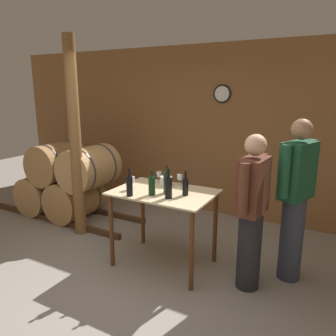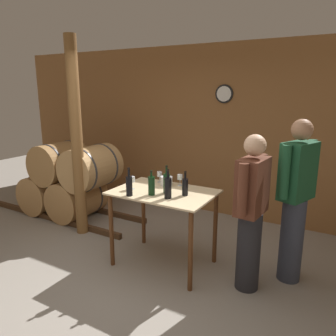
{
  "view_description": "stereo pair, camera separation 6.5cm",
  "coord_description": "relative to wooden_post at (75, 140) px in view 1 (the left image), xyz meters",
  "views": [
    {
      "loc": [
        1.79,
        -2.34,
        2.02
      ],
      "look_at": [
        0.05,
        0.82,
        1.14
      ],
      "focal_mm": 35.0,
      "sensor_mm": 36.0,
      "label": 1
    },
    {
      "loc": [
        1.85,
        -2.31,
        2.02
      ],
      "look_at": [
        0.05,
        0.82,
        1.14
      ],
      "focal_mm": 35.0,
      "sensor_mm": 36.0,
      "label": 2
    }
  ],
  "objects": [
    {
      "name": "wine_glass_near_right",
      "position": [
        1.52,
        0.13,
        -0.35
      ],
      "size": [
        0.07,
        0.07,
        0.14
      ],
      "color": "silver",
      "rests_on": "tasting_table"
    },
    {
      "name": "wooden_post",
      "position": [
        0.0,
        0.0,
        0.0
      ],
      "size": [
        0.16,
        0.16,
        2.7
      ],
      "color": "brown",
      "rests_on": "ground_plane"
    },
    {
      "name": "wine_bottle_center",
      "position": [
        1.52,
        -0.19,
        -0.34
      ],
      "size": [
        0.08,
        0.08,
        0.31
      ],
      "color": "black",
      "rests_on": "tasting_table"
    },
    {
      "name": "wine_glass_near_left",
      "position": [
        1.11,
        -0.27,
        -0.35
      ],
      "size": [
        0.07,
        0.07,
        0.15
      ],
      "color": "silver",
      "rests_on": "tasting_table"
    },
    {
      "name": "back_wall",
      "position": [
        1.42,
        1.71,
        0.0
      ],
      "size": [
        8.4,
        0.08,
        2.7
      ],
      "color": "brown",
      "rests_on": "ground_plane"
    },
    {
      "name": "wine_bottle_far_right",
      "position": [
        1.74,
        -0.17,
        -0.35
      ],
      "size": [
        0.07,
        0.07,
        0.27
      ],
      "color": "black",
      "rests_on": "tasting_table"
    },
    {
      "name": "wine_bottle_left",
      "position": [
        1.42,
        -0.34,
        -0.35
      ],
      "size": [
        0.07,
        0.07,
        0.27
      ],
      "color": "black",
      "rests_on": "tasting_table"
    },
    {
      "name": "wine_bottle_right",
      "position": [
        1.63,
        -0.35,
        -0.34
      ],
      "size": [
        0.08,
        0.08,
        0.32
      ],
      "color": "black",
      "rests_on": "tasting_table"
    },
    {
      "name": "tasting_table",
      "position": [
        1.47,
        -0.17,
        -0.61
      ],
      "size": [
        1.13,
        0.78,
        0.89
      ],
      "color": "beige",
      "rests_on": "ground_plane"
    },
    {
      "name": "ice_bucket",
      "position": [
        1.38,
        0.05,
        -0.4
      ],
      "size": [
        0.14,
        0.14,
        0.11
      ],
      "color": "silver",
      "rests_on": "tasting_table"
    },
    {
      "name": "wine_glass_near_center",
      "position": [
        1.24,
        0.13,
        -0.36
      ],
      "size": [
        0.06,
        0.06,
        0.14
      ],
      "color": "silver",
      "rests_on": "tasting_table"
    },
    {
      "name": "person_host",
      "position": [
        2.46,
        -0.15,
        -0.5
      ],
      "size": [
        0.25,
        0.59,
        1.61
      ],
      "color": "#232328",
      "rests_on": "ground_plane"
    },
    {
      "name": "wine_bottle_far_left",
      "position": [
        1.22,
        -0.48,
        -0.34
      ],
      "size": [
        0.07,
        0.07,
        0.31
      ],
      "color": "black",
      "rests_on": "tasting_table"
    },
    {
      "name": "barrel_rack",
      "position": [
        -0.64,
        0.39,
        -0.77
      ],
      "size": [
        2.88,
        0.78,
        1.2
      ],
      "color": "#4C331E",
      "rests_on": "ground_plane"
    },
    {
      "name": "person_visitor_with_scarf",
      "position": [
        2.81,
        0.23,
        -0.43
      ],
      "size": [
        0.34,
        0.56,
        1.74
      ],
      "color": "#333847",
      "rests_on": "ground_plane"
    },
    {
      "name": "ground_plane",
      "position": [
        1.42,
        -0.89,
        -1.35
      ],
      "size": [
        14.0,
        14.0,
        0.0
      ],
      "primitive_type": "plane",
      "color": "gray"
    }
  ]
}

